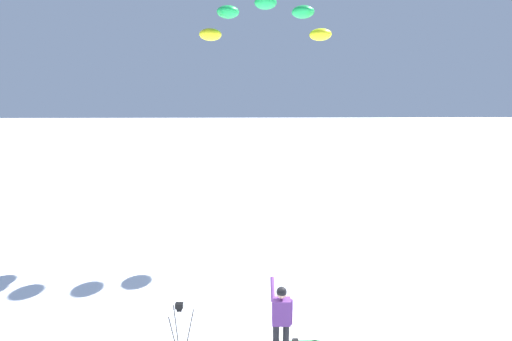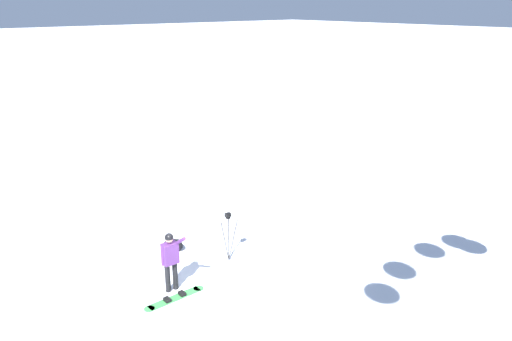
% 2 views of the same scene
% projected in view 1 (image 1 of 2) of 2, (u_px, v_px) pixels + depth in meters
% --- Properties ---
extents(snowboarder, '(0.65, 0.47, 1.67)m').
position_uv_depth(snowboarder, '(281.00, 315.00, 8.02)').
color(snowboarder, black).
rests_on(snowboarder, ground_plane).
extents(traction_kite, '(1.25, 5.22, 1.61)m').
position_uv_depth(traction_kite, '(265.00, 19.00, 14.45)').
color(traction_kite, yellow).
extents(camera_tripod, '(0.48, 0.49, 1.51)m').
position_uv_depth(camera_tripod, '(180.00, 323.00, 7.60)').
color(camera_tripod, '#262628').
rests_on(camera_tripod, ground_plane).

